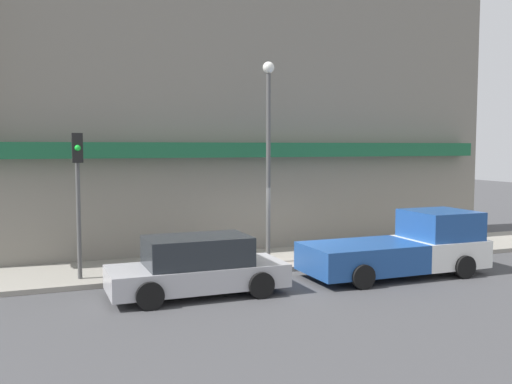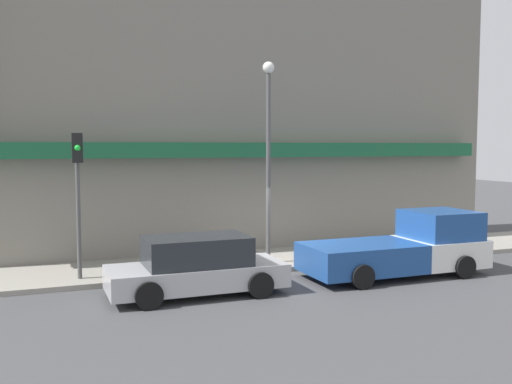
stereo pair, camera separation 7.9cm
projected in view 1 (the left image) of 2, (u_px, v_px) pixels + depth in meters
The scene contains 8 objects.
ground_plane at pixel (291, 272), 17.20m from camera, with size 80.00×80.00×0.00m, color #424244.
sidewalk at pixel (270, 260), 18.68m from camera, with size 36.00×3.21×0.14m.
building at pixel (237, 114), 21.14m from camera, with size 19.80×3.80×9.96m.
pickup_truck at pixel (405, 248), 16.79m from camera, with size 5.47×2.29×1.85m.
parked_car at pixel (197, 267), 14.48m from camera, with size 4.49×1.99×1.51m.
fire_hydrant at pixel (300, 252), 17.93m from camera, with size 0.17×0.17×0.62m.
street_lamp at pixel (268, 140), 17.57m from camera, with size 0.36×0.36×6.22m.
traffic_light at pixel (78, 180), 15.41m from camera, with size 0.28×0.42×4.00m.
Camera 1 is at (-7.20, -15.38, 3.78)m, focal length 40.00 mm.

